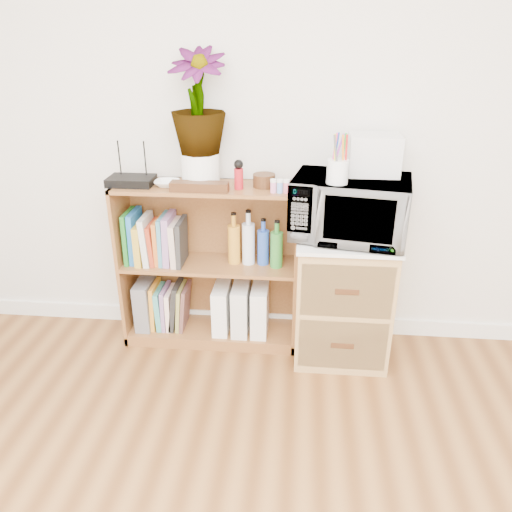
# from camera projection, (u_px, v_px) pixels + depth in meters

# --- Properties ---
(skirting_board) EXTENTS (4.00, 0.02, 0.10)m
(skirting_board) POSITION_uv_depth(u_px,v_px,m) (272.00, 320.00, 3.11)
(skirting_board) COLOR white
(skirting_board) RESTS_ON ground
(bookshelf) EXTENTS (1.00, 0.30, 0.95)m
(bookshelf) POSITION_uv_depth(u_px,v_px,m) (210.00, 266.00, 2.84)
(bookshelf) COLOR brown
(bookshelf) RESTS_ON ground
(wicker_unit) EXTENTS (0.50, 0.45, 0.70)m
(wicker_unit) POSITION_uv_depth(u_px,v_px,m) (342.00, 298.00, 2.76)
(wicker_unit) COLOR #9E7542
(wicker_unit) RESTS_ON ground
(microwave) EXTENTS (0.63, 0.48, 0.32)m
(microwave) POSITION_uv_depth(u_px,v_px,m) (350.00, 208.00, 2.53)
(microwave) COLOR silver
(microwave) RESTS_ON wicker_unit
(pen_cup) EXTENTS (0.10, 0.10, 0.11)m
(pen_cup) POSITION_uv_depth(u_px,v_px,m) (338.00, 171.00, 2.35)
(pen_cup) COLOR white
(pen_cup) RESTS_ON microwave
(small_appliance) EXTENTS (0.25, 0.21, 0.20)m
(small_appliance) POSITION_uv_depth(u_px,v_px,m) (374.00, 154.00, 2.49)
(small_appliance) COLOR silver
(small_appliance) RESTS_ON microwave
(router) EXTENTS (0.24, 0.16, 0.04)m
(router) POSITION_uv_depth(u_px,v_px,m) (131.00, 181.00, 2.65)
(router) COLOR black
(router) RESTS_ON bookshelf
(white_bowl) EXTENTS (0.13, 0.13, 0.03)m
(white_bowl) POSITION_uv_depth(u_px,v_px,m) (167.00, 183.00, 2.63)
(white_bowl) COLOR white
(white_bowl) RESTS_ON bookshelf
(plant_pot) EXTENTS (0.20, 0.20, 0.17)m
(plant_pot) POSITION_uv_depth(u_px,v_px,m) (201.00, 169.00, 2.63)
(plant_pot) COLOR white
(plant_pot) RESTS_ON bookshelf
(potted_plant) EXTENTS (0.29, 0.29, 0.52)m
(potted_plant) POSITION_uv_depth(u_px,v_px,m) (198.00, 102.00, 2.49)
(potted_plant) COLOR #2C702F
(potted_plant) RESTS_ON plant_pot
(trinket_box) EXTENTS (0.30, 0.07, 0.05)m
(trinket_box) POSITION_uv_depth(u_px,v_px,m) (199.00, 187.00, 2.54)
(trinket_box) COLOR #371C0F
(trinket_box) RESTS_ON bookshelf
(kokeshi_doll) EXTENTS (0.05, 0.05, 0.11)m
(kokeshi_doll) POSITION_uv_depth(u_px,v_px,m) (239.00, 179.00, 2.57)
(kokeshi_doll) COLOR #A9141E
(kokeshi_doll) RESTS_ON bookshelf
(wooden_bowl) EXTENTS (0.12, 0.12, 0.07)m
(wooden_bowl) POSITION_uv_depth(u_px,v_px,m) (264.00, 180.00, 2.61)
(wooden_bowl) COLOR #3B2110
(wooden_bowl) RESTS_ON bookshelf
(paint_jars) EXTENTS (0.11, 0.04, 0.06)m
(paint_jars) POSITION_uv_depth(u_px,v_px,m) (280.00, 187.00, 2.51)
(paint_jars) COLOR pink
(paint_jars) RESTS_ON bookshelf
(file_box) EXTENTS (0.09, 0.23, 0.29)m
(file_box) POSITION_uv_depth(u_px,v_px,m) (146.00, 303.00, 2.98)
(file_box) COLOR slate
(file_box) RESTS_ON bookshelf
(magazine_holder_left) EXTENTS (0.09, 0.22, 0.28)m
(magazine_holder_left) POSITION_uv_depth(u_px,v_px,m) (222.00, 308.00, 2.93)
(magazine_holder_left) COLOR white
(magazine_holder_left) RESTS_ON bookshelf
(magazine_holder_mid) EXTENTS (0.09, 0.24, 0.29)m
(magazine_holder_mid) POSITION_uv_depth(u_px,v_px,m) (241.00, 308.00, 2.92)
(magazine_holder_mid) COLOR silver
(magazine_holder_mid) RESTS_ON bookshelf
(magazine_holder_right) EXTENTS (0.09, 0.23, 0.29)m
(magazine_holder_right) POSITION_uv_depth(u_px,v_px,m) (260.00, 309.00, 2.91)
(magazine_holder_right) COLOR white
(magazine_holder_right) RESTS_ON bookshelf
(cookbooks) EXTENTS (0.33, 0.20, 0.29)m
(cookbooks) POSITION_uv_depth(u_px,v_px,m) (156.00, 239.00, 2.80)
(cookbooks) COLOR #1E7324
(cookbooks) RESTS_ON bookshelf
(liquor_bottles) EXTENTS (0.31, 0.07, 0.30)m
(liquor_bottles) POSITION_uv_depth(u_px,v_px,m) (254.00, 241.00, 2.75)
(liquor_bottles) COLOR orange
(liquor_bottles) RESTS_ON bookshelf
(lower_books) EXTENTS (0.22, 0.19, 0.29)m
(lower_books) POSITION_uv_depth(u_px,v_px,m) (171.00, 306.00, 2.97)
(lower_books) COLOR orange
(lower_books) RESTS_ON bookshelf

